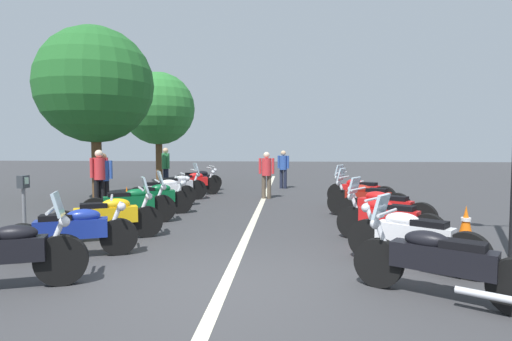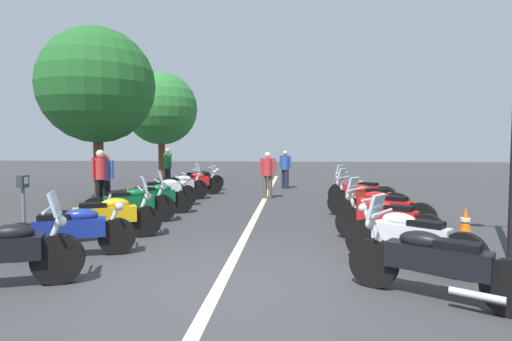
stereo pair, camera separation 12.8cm
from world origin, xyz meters
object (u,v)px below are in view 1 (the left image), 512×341
(motorcycle_left_row_7, at_px, (192,183))
(bystander_3, at_px, (166,165))
(motorcycle_left_row_1, at_px, (73,231))
(motorcycle_left_row_3, at_px, (131,204))
(bystander_1, at_px, (283,166))
(motorcycle_right_row_1, at_px, (413,238))
(roadside_tree_1, at_px, (158,109))
(parking_meter, at_px, (24,198))
(motorcycle_left_row_6, at_px, (177,186))
(roadside_tree_0, at_px, (95,85))
(motorcycle_left_row_8, at_px, (198,180))
(bystander_4, at_px, (103,176))
(traffic_cone_0, at_px, (127,197))
(motorcycle_left_row_5, at_px, (163,191))
(bystander_0, at_px, (266,171))
(motorcycle_right_row_0, at_px, (439,261))
(traffic_cone_1, at_px, (466,222))
(bystander_2, at_px, (99,174))
(motorcycle_left_row_4, at_px, (154,198))
(motorcycle_right_row_3, at_px, (384,209))
(motorcycle_left_row_0, at_px, (3,253))
(motorcycle_right_row_2, at_px, (387,219))
(motorcycle_left_row_2, at_px, (108,216))
(motorcycle_right_row_5, at_px, (360,192))

(motorcycle_left_row_7, relative_size, bystander_3, 1.19)
(motorcycle_left_row_1, xyz_separation_m, bystander_3, (10.39, 1.57, 0.55))
(motorcycle_left_row_3, height_order, bystander_1, bystander_1)
(motorcycle_right_row_1, distance_m, roadside_tree_1, 16.01)
(parking_meter, bearing_deg, motorcycle_left_row_6, 85.38)
(roadside_tree_0, bearing_deg, motorcycle_left_row_8, -40.38)
(bystander_3, xyz_separation_m, bystander_4, (-5.14, 0.31, -0.08))
(traffic_cone_0, bearing_deg, parking_meter, -179.13)
(motorcycle_left_row_5, xyz_separation_m, bystander_0, (2.06, -2.95, 0.47))
(motorcycle_right_row_1, bearing_deg, motorcycle_right_row_0, 124.37)
(motorcycle_left_row_1, bearing_deg, traffic_cone_0, 80.46)
(parking_meter, height_order, traffic_cone_1, parking_meter)
(motorcycle_left_row_8, bearing_deg, traffic_cone_0, -131.98)
(motorcycle_left_row_6, xyz_separation_m, bystander_2, (-1.86, 1.75, 0.51))
(motorcycle_left_row_4, bearing_deg, traffic_cone_1, -38.91)
(motorcycle_right_row_0, bearing_deg, motorcycle_left_row_7, -28.91)
(motorcycle_right_row_3, xyz_separation_m, bystander_1, (8.34, 2.25, 0.46))
(motorcycle_left_row_1, relative_size, motorcycle_right_row_1, 1.10)
(bystander_1, bearing_deg, traffic_cone_0, -11.97)
(motorcycle_left_row_7, bearing_deg, motorcycle_left_row_5, -119.34)
(motorcycle_right_row_3, bearing_deg, bystander_1, -40.74)
(bystander_2, bearing_deg, motorcycle_left_row_6, 88.02)
(bystander_1, bearing_deg, roadside_tree_1, -84.62)
(traffic_cone_1, bearing_deg, bystander_1, 22.93)
(motorcycle_left_row_0, bearing_deg, traffic_cone_1, 6.26)
(motorcycle_left_row_4, distance_m, motorcycle_left_row_7, 4.22)
(motorcycle_right_row_2, height_order, bystander_4, bystander_4)
(motorcycle_left_row_2, xyz_separation_m, motorcycle_right_row_2, (0.14, -5.25, 0.00))
(motorcycle_left_row_0, xyz_separation_m, traffic_cone_0, (6.89, 1.12, -0.18))
(motorcycle_left_row_1, xyz_separation_m, bystander_1, (11.00, -3.24, 0.48))
(motorcycle_left_row_8, distance_m, traffic_cone_0, 4.59)
(motorcycle_left_row_2, xyz_separation_m, bystander_2, (3.83, 1.94, 0.52))
(traffic_cone_1, relative_size, bystander_2, 0.37)
(motorcycle_left_row_5, height_order, traffic_cone_0, motorcycle_left_row_5)
(motorcycle_left_row_1, xyz_separation_m, motorcycle_right_row_2, (1.41, -5.27, 0.02))
(motorcycle_left_row_3, relative_size, bystander_2, 1.17)
(motorcycle_left_row_4, distance_m, motorcycle_left_row_6, 2.75)
(motorcycle_left_row_8, bearing_deg, traffic_cone_1, -75.01)
(motorcycle_right_row_0, relative_size, bystander_2, 1.12)
(motorcycle_left_row_3, xyz_separation_m, motorcycle_right_row_3, (-0.22, -5.65, -0.01))
(motorcycle_left_row_4, bearing_deg, motorcycle_right_row_3, -38.34)
(motorcycle_left_row_2, height_order, motorcycle_left_row_4, motorcycle_left_row_2)
(motorcycle_left_row_5, xyz_separation_m, motorcycle_left_row_8, (4.21, -0.12, 0.00))
(motorcycle_left_row_8, bearing_deg, motorcycle_left_row_1, -117.07)
(motorcycle_left_row_1, bearing_deg, motorcycle_left_row_7, 67.70)
(motorcycle_left_row_7, bearing_deg, motorcycle_left_row_2, -114.79)
(motorcycle_left_row_4, bearing_deg, motorcycle_left_row_5, 75.50)
(traffic_cone_0, bearing_deg, motorcycle_left_row_8, -14.22)
(motorcycle_left_row_1, bearing_deg, motorcycle_left_row_2, 66.65)
(motorcycle_right_row_5, distance_m, bystander_2, 7.46)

